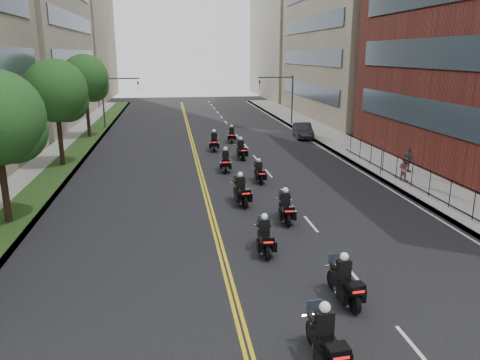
% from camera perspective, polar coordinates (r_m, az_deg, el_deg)
% --- Properties ---
extents(ground, '(160.00, 160.00, 0.00)m').
position_cam_1_polar(ground, '(13.62, 7.82, -20.79)').
color(ground, black).
rests_on(ground, ground).
extents(sidewalk_right, '(4.00, 90.00, 0.15)m').
position_cam_1_polar(sidewalk_right, '(39.50, 14.61, 3.13)').
color(sidewalk_right, gray).
rests_on(sidewalk_right, ground).
extents(sidewalk_left, '(4.00, 90.00, 0.15)m').
position_cam_1_polar(sidewalk_left, '(37.43, -21.64, 1.89)').
color(sidewalk_left, gray).
rests_on(sidewalk_left, ground).
extents(grass_strip, '(2.00, 90.00, 0.04)m').
position_cam_1_polar(grass_strip, '(37.23, -20.46, 2.09)').
color(grass_strip, '#183814').
rests_on(grass_strip, sidewalk_left).
extents(building_right_far, '(15.00, 28.00, 26.00)m').
position_cam_1_polar(building_right_far, '(92.09, 7.61, 18.15)').
color(building_right_far, gray).
rests_on(building_right_far, ground).
extents(building_left_far, '(16.00, 28.00, 26.00)m').
position_cam_1_polar(building_left_far, '(90.64, -21.31, 17.35)').
color(building_left_far, '#796B58').
rests_on(building_left_far, ground).
extents(iron_fence, '(0.05, 28.00, 1.50)m').
position_cam_1_polar(iron_fence, '(27.62, 23.15, -0.92)').
color(iron_fence, black).
rests_on(iron_fence, sidewalk_right).
extents(street_trees, '(4.40, 38.40, 7.98)m').
position_cam_1_polar(street_trees, '(30.29, -23.44, 8.55)').
color(street_trees, '#2F2015').
rests_on(street_trees, ground).
extents(traffic_signal_right, '(4.09, 0.20, 5.60)m').
position_cam_1_polar(traffic_signal_right, '(54.26, 5.40, 10.57)').
color(traffic_signal_right, '#3F3F44').
rests_on(traffic_signal_right, ground).
extents(traffic_signal_left, '(4.09, 0.20, 5.60)m').
position_cam_1_polar(traffic_signal_left, '(53.08, -15.36, 10.00)').
color(traffic_signal_left, '#3F3F44').
rests_on(traffic_signal_left, ground).
extents(motorcycle_0, '(0.61, 2.40, 1.77)m').
position_cam_1_polar(motorcycle_0, '(13.11, 10.38, -18.78)').
color(motorcycle_0, black).
rests_on(motorcycle_0, ground).
extents(motorcycle_1, '(0.63, 2.31, 1.70)m').
position_cam_1_polar(motorcycle_1, '(16.10, 12.65, -12.18)').
color(motorcycle_1, black).
rests_on(motorcycle_1, ground).
extents(motorcycle_2, '(0.53, 2.26, 1.66)m').
position_cam_1_polar(motorcycle_2, '(19.38, 3.02, -7.03)').
color(motorcycle_2, black).
rests_on(motorcycle_2, ground).
extents(motorcycle_3, '(0.58, 2.31, 1.70)m').
position_cam_1_polar(motorcycle_3, '(22.93, 5.57, -3.47)').
color(motorcycle_3, black).
rests_on(motorcycle_3, ground).
extents(motorcycle_4, '(0.71, 2.42, 1.79)m').
position_cam_1_polar(motorcycle_4, '(25.42, 0.12, -1.45)').
color(motorcycle_4, black).
rests_on(motorcycle_4, ground).
extents(motorcycle_5, '(0.48, 2.07, 1.53)m').
position_cam_1_polar(motorcycle_5, '(29.88, 2.35, 0.87)').
color(motorcycle_5, black).
rests_on(motorcycle_5, ground).
extents(motorcycle_6, '(0.66, 2.32, 1.71)m').
position_cam_1_polar(motorcycle_6, '(32.64, -1.77, 2.23)').
color(motorcycle_6, black).
rests_on(motorcycle_6, ground).
extents(motorcycle_7, '(0.59, 2.34, 1.72)m').
position_cam_1_polar(motorcycle_7, '(36.51, 0.14, 3.64)').
color(motorcycle_7, black).
rests_on(motorcycle_7, ground).
extents(motorcycle_8, '(0.67, 2.46, 1.82)m').
position_cam_1_polar(motorcycle_8, '(39.75, -3.17, 4.61)').
color(motorcycle_8, black).
rests_on(motorcycle_8, ground).
extents(motorcycle_9, '(0.64, 2.21, 1.63)m').
position_cam_1_polar(motorcycle_9, '(43.62, -1.02, 5.48)').
color(motorcycle_9, black).
rests_on(motorcycle_9, ground).
extents(parked_sedan, '(2.05, 4.53, 1.44)m').
position_cam_1_polar(parked_sedan, '(46.30, 7.67, 6.01)').
color(parked_sedan, black).
rests_on(parked_sedan, ground).
extents(pedestrian_b, '(0.85, 0.91, 1.50)m').
position_cam_1_polar(pedestrian_b, '(31.42, 19.36, 1.28)').
color(pedestrian_b, '#93505F').
rests_on(pedestrian_b, sidewalk_right).
extents(pedestrian_c, '(0.62, 1.05, 1.68)m').
position_cam_1_polar(pedestrian_c, '(33.86, 19.87, 2.34)').
color(pedestrian_c, '#47454E').
rests_on(pedestrian_c, sidewalk_right).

